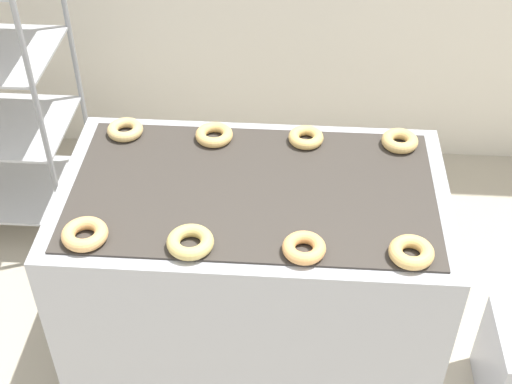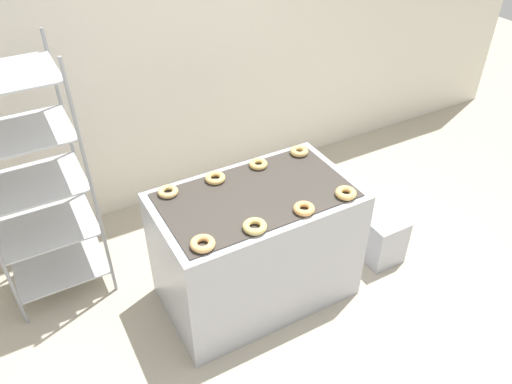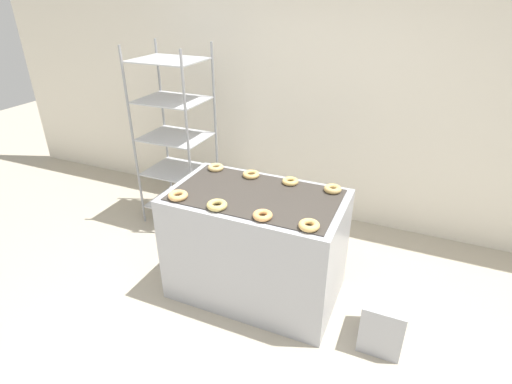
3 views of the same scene
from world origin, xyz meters
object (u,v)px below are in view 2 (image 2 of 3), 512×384
at_px(donut_near_midright, 304,209).
at_px(donut_far_midright, 258,164).
at_px(donut_far_left, 168,192).
at_px(glaze_bin, 379,237).
at_px(fryer_machine, 256,246).
at_px(donut_far_right, 299,151).
at_px(donut_near_right, 346,193).
at_px(donut_near_left, 203,244).
at_px(donut_far_midleft, 215,178).
at_px(baking_rack_cart, 33,184).
at_px(donut_near_midleft, 255,226).

bearing_deg(donut_near_midright, donut_far_midright, 90.18).
relative_size(donut_far_left, donut_far_midright, 1.03).
relative_size(donut_near_midright, donut_far_midright, 1.04).
distance_m(glaze_bin, donut_near_midright, 1.15).
bearing_deg(fryer_machine, donut_far_right, 28.41).
bearing_deg(donut_far_left, donut_far_midright, -0.30).
bearing_deg(fryer_machine, donut_near_midright, -59.16).
distance_m(fryer_machine, donut_near_right, 0.75).
bearing_deg(fryer_machine, donut_near_left, -150.84).
xyz_separation_m(donut_far_midleft, donut_far_right, (0.67, 0.01, 0.00)).
distance_m(baking_rack_cart, donut_near_right, 2.04).
bearing_deg(donut_near_midright, baking_rack_cart, 142.38).
xyz_separation_m(donut_near_right, donut_far_midright, (-0.32, 0.57, -0.00)).
bearing_deg(donut_far_midright, donut_near_left, -140.43).
relative_size(donut_near_left, donut_near_right, 1.05).
bearing_deg(donut_far_left, donut_near_midright, -40.69).
xyz_separation_m(donut_far_left, donut_far_midleft, (0.33, -0.01, 0.00)).
bearing_deg(donut_far_right, baking_rack_cart, 163.50).
relative_size(glaze_bin, donut_far_midleft, 2.84).
height_order(baking_rack_cart, donut_near_right, baking_rack_cart).
bearing_deg(donut_near_midright, fryer_machine, 120.84).
relative_size(baking_rack_cart, donut_near_right, 13.28).
bearing_deg(donut_far_right, donut_far_midright, 179.82).
xyz_separation_m(fryer_machine, donut_near_right, (0.50, -0.29, 0.48)).
relative_size(donut_near_right, donut_far_midleft, 1.00).
bearing_deg(donut_far_midright, donut_near_midright, -89.82).
bearing_deg(glaze_bin, baking_rack_cart, 157.86).
relative_size(donut_far_midright, donut_far_right, 0.97).
bearing_deg(donut_near_midleft, donut_far_right, 39.77).
bearing_deg(donut_near_midright, donut_near_right, 0.32).
bearing_deg(donut_near_right, baking_rack_cart, 147.93).
xyz_separation_m(donut_near_midleft, donut_near_right, (0.67, 0.00, 0.00)).
height_order(donut_near_midleft, donut_far_midright, donut_near_midleft).
height_order(fryer_machine, donut_far_right, donut_far_right).
height_order(glaze_bin, donut_near_right, donut_near_right).
relative_size(donut_near_midleft, donut_near_midright, 1.09).
relative_size(donut_far_left, donut_far_midleft, 0.96).
bearing_deg(donut_far_left, fryer_machine, -29.71).
distance_m(donut_near_midleft, donut_far_midright, 0.66).
xyz_separation_m(donut_near_midleft, donut_far_left, (-0.32, 0.57, -0.00)).
height_order(donut_near_left, donut_near_right, same).
xyz_separation_m(baking_rack_cart, donut_near_right, (1.73, -1.08, 0.00)).
xyz_separation_m(glaze_bin, donut_near_right, (-0.55, -0.16, 0.74)).
distance_m(donut_far_left, donut_far_right, 1.00).
relative_size(glaze_bin, donut_far_left, 2.96).
xyz_separation_m(fryer_machine, donut_near_left, (-0.50, -0.28, 0.48)).
relative_size(fryer_machine, baking_rack_cart, 0.72).
xyz_separation_m(baking_rack_cart, donut_near_midright, (1.41, -1.08, 0.00)).
bearing_deg(fryer_machine, donut_near_right, -30.39).
bearing_deg(donut_near_midleft, donut_near_left, 177.88).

